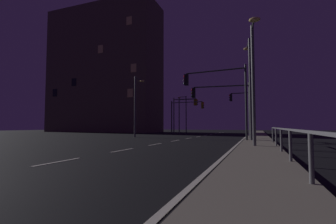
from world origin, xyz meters
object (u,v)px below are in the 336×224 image
street_lamp_far_end (254,71)px  street_lamp_median (137,100)px  traffic_light_far_center (243,104)px  building_distant (105,71)px  traffic_light_near_right (186,109)px  street_lamp_across_street (250,79)px  street_lamp_corner (185,110)px  traffic_light_far_left (186,110)px  traffic_light_far_right (222,99)px  traffic_light_mid_right (184,108)px  traffic_light_mid_left (217,88)px

street_lamp_far_end → street_lamp_median: size_ratio=1.02×
traffic_light_far_center → building_distant: building_distant is taller
traffic_light_near_right → street_lamp_across_street: size_ratio=0.72×
traffic_light_near_right → street_lamp_corner: (-2.32, 7.01, 0.22)m
traffic_light_far_left → building_distant: 22.54m
street_lamp_corner → street_lamp_median: street_lamp_corner is taller
traffic_light_far_right → traffic_light_mid_right: bearing=120.1°
traffic_light_near_right → traffic_light_mid_left: bearing=-65.9°
traffic_light_mid_left → building_distant: building_distant is taller
traffic_light_far_right → traffic_light_far_left: traffic_light_far_right is taller
traffic_light_far_right → traffic_light_far_center: bearing=82.2°
street_lamp_corner → building_distant: (-16.30, -2.80, 8.40)m
street_lamp_across_street → traffic_light_mid_left: bearing=-172.9°
traffic_light_mid_right → traffic_light_far_right: bearing=-59.9°
building_distant → traffic_light_mid_right: bearing=-17.0°
building_distant → street_lamp_across_street: bearing=-36.1°
street_lamp_across_street → street_lamp_corner: (-12.38, 23.75, -0.68)m
traffic_light_far_center → traffic_light_near_right: (-8.92, 4.56, -0.05)m
street_lamp_corner → street_lamp_far_end: bearing=-66.8°
street_lamp_far_end → street_lamp_corner: (-12.74, 29.73, 0.01)m
traffic_light_far_left → traffic_light_near_right: traffic_light_near_right is taller
traffic_light_mid_right → street_lamp_across_street: bearing=-56.8°
traffic_light_mid_left → street_lamp_far_end: bearing=-63.7°
traffic_light_far_left → street_lamp_median: size_ratio=0.78×
traffic_light_far_right → street_lamp_far_end: street_lamp_far_end is taller
traffic_light_far_right → traffic_light_mid_left: 2.71m
street_lamp_far_end → street_lamp_median: street_lamp_far_end is taller
traffic_light_far_left → traffic_light_mid_left: (6.79, -14.24, 0.72)m
street_lamp_median → traffic_light_near_right: bearing=83.4°
traffic_light_mid_right → traffic_light_far_left: bearing=-61.0°
street_lamp_far_end → traffic_light_far_left: bearing=115.7°
traffic_light_far_center → street_lamp_corner: street_lamp_corner is taller
traffic_light_mid_right → street_lamp_median: 12.17m
traffic_light_far_left → building_distant: bearing=160.2°
traffic_light_near_right → building_distant: size_ratio=0.23×
traffic_light_mid_left → street_lamp_median: size_ratio=0.89×
traffic_light_far_right → traffic_light_far_left: bearing=120.2°
traffic_light_far_left → street_lamp_far_end: size_ratio=0.77×
traffic_light_far_right → street_lamp_across_street: street_lamp_across_street is taller
traffic_light_far_right → traffic_light_mid_right: traffic_light_mid_right is taller
traffic_light_mid_left → street_lamp_across_street: bearing=7.1°
traffic_light_mid_left → street_lamp_median: street_lamp_median is taller
traffic_light_mid_right → street_lamp_median: size_ratio=0.85×
traffic_light_far_right → traffic_light_near_right: (-7.56, 14.39, 0.25)m
street_lamp_far_end → traffic_light_near_right: bearing=114.6°
traffic_light_far_center → street_lamp_far_end: 18.22m
traffic_light_mid_right → building_distant: size_ratio=0.22×
traffic_light_near_right → traffic_light_mid_right: 1.51m
traffic_light_near_right → building_distant: 20.94m
traffic_light_mid_right → street_lamp_far_end: size_ratio=0.84×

